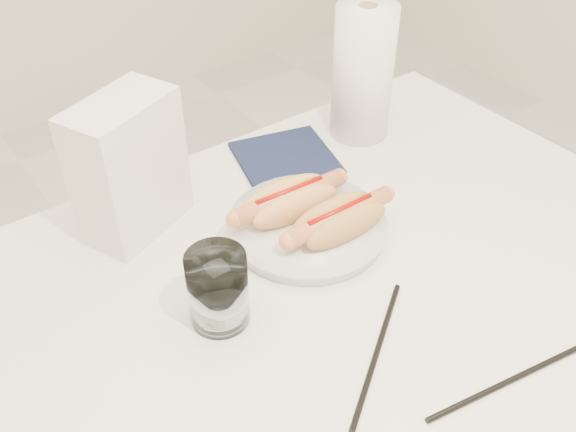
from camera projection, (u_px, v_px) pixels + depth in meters
table at (304, 335)px, 0.87m from camera, size 1.20×0.80×0.75m
plate at (307, 228)px, 0.94m from camera, size 0.25×0.25×0.02m
hotdog_left at (289, 201)px, 0.94m from camera, size 0.18×0.08×0.05m
hotdog_right at (339, 220)px, 0.91m from camera, size 0.18×0.07×0.05m
water_glass at (218, 289)px, 0.79m from camera, size 0.08×0.08×0.11m
chopstick_near at (377, 351)px, 0.77m from camera, size 0.20×0.14×0.01m
chopstick_far at (506, 382)px, 0.74m from camera, size 0.23×0.05×0.01m
napkin_box at (129, 168)px, 0.90m from camera, size 0.18×0.14×0.21m
navy_napkin at (286, 158)px, 1.09m from camera, size 0.19×0.19×0.01m
paper_towel_roll at (363, 73)px, 1.09m from camera, size 0.12×0.12×0.24m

